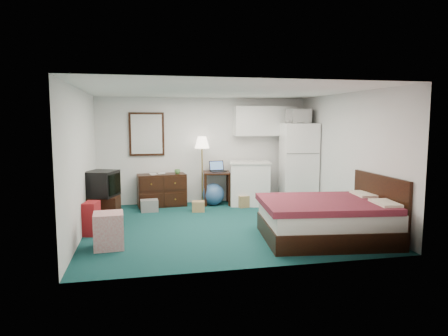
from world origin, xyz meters
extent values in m
cube|color=#0E3B41|center=(0.00, 0.00, 0.00)|extent=(5.00, 4.50, 0.01)
cube|color=silver|center=(0.00, 0.00, 2.50)|extent=(5.00, 4.50, 0.01)
cube|color=silver|center=(0.00, 2.25, 1.25)|extent=(5.00, 0.01, 2.50)
cube|color=silver|center=(0.00, -2.25, 1.25)|extent=(5.00, 0.01, 2.50)
cube|color=silver|center=(-2.50, 0.00, 1.25)|extent=(0.01, 4.50, 2.50)
cube|color=silver|center=(2.50, 0.00, 1.25)|extent=(0.01, 4.50, 2.50)
sphere|color=#2F5285|center=(0.14, 1.82, 0.25)|extent=(0.55, 0.55, 0.51)
imported|color=white|center=(2.11, 1.61, 2.10)|extent=(0.67, 0.50, 0.40)
imported|color=#9F804A|center=(-1.31, 1.93, 0.85)|extent=(0.16, 0.05, 0.22)
imported|color=#9F804A|center=(-1.11, 2.02, 0.85)|extent=(0.17, 0.03, 0.22)
imported|color=#4F8440|center=(-0.68, 1.91, 0.81)|extent=(0.17, 0.15, 0.14)
camera|label=1|loc=(-1.49, -7.19, 1.96)|focal=32.00mm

